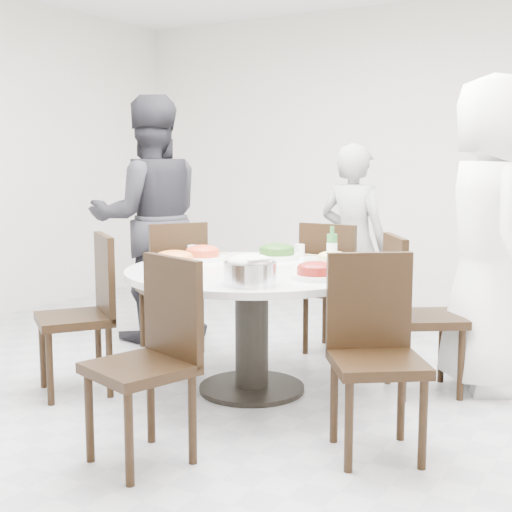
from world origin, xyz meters
The scene contains 22 objects.
floor centered at (0.00, 0.00, 0.00)m, with size 6.00×6.00×0.01m, color #B6B6BB.
wall_back centered at (0.00, 3.00, 1.40)m, with size 6.00×0.01×2.80m, color white.
dining_table centered at (0.00, 0.11, 0.38)m, with size 1.50×1.50×0.75m, color white.
chair_ne centered at (0.89, 0.62, 0.47)m, with size 0.42×0.42×0.95m, color black.
chair_n centered at (0.08, 1.17, 0.47)m, with size 0.42×0.42×0.95m, color black.
chair_nw centered at (-0.99, 0.60, 0.47)m, with size 0.42×0.42×0.95m, color black.
chair_sw centered at (-0.90, -0.46, 0.47)m, with size 0.42×0.42×0.95m, color black.
chair_s centered at (0.08, -1.04, 0.47)m, with size 0.42×0.42×0.95m, color black.
chair_se centered at (0.99, -0.40, 0.47)m, with size 0.42×0.42×0.95m, color black.
diner_right centered at (1.20, 0.91, 0.95)m, with size 0.93×0.60×1.90m, color white.
diner_middle centered at (0.06, 1.49, 0.75)m, with size 0.55×0.36×1.51m, color black.
diner_left centered at (-1.34, 0.79, 0.93)m, with size 0.91×0.71×1.87m, color black.
dish_greens centered at (-0.09, 0.56, 0.79)m, with size 0.29×0.29×0.08m, color white.
dish_pale centered at (0.38, 0.43, 0.78)m, with size 0.24×0.24×0.06m, color white.
dish_orange centered at (-0.46, 0.25, 0.79)m, with size 0.28×0.28×0.08m, color white.
dish_redbrown centered at (0.48, -0.02, 0.78)m, with size 0.27×0.27×0.07m, color white.
dish_tofu centered at (-0.45, -0.07, 0.79)m, with size 0.30×0.30×0.08m, color white.
rice_bowl centered at (0.26, -0.35, 0.81)m, with size 0.28×0.28×0.12m, color silver.
soup_bowl centered at (-0.29, -0.30, 0.79)m, with size 0.24×0.24×0.07m, color white.
beverage_bottle centered at (0.29, 0.60, 0.86)m, with size 0.06×0.06×0.23m, color #2B6D2F.
tea_cups centered at (0.03, 0.77, 0.79)m, with size 0.07×0.07×0.08m, color white.
chopsticks centered at (-0.01, 0.80, 0.76)m, with size 0.24×0.04×0.01m, color tan, non-canonical shape.
Camera 1 is at (2.15, -3.47, 1.41)m, focal length 50.00 mm.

